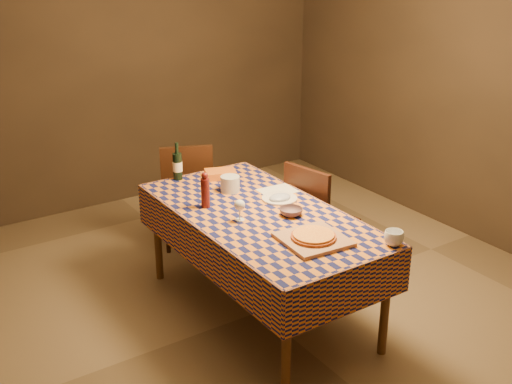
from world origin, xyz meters
TOP-DOWN VIEW (x-y plane):
  - room at (0.00, 0.00)m, footprint 5.00×5.10m
  - dining_table at (0.00, 0.00)m, footprint 0.94×1.84m
  - cutting_board at (0.03, -0.54)m, footprint 0.40×0.40m
  - pizza at (0.03, -0.54)m, footprint 0.28×0.28m
  - pepper_mill at (-0.26, 0.28)m, footprint 0.07×0.07m
  - bowl at (0.15, -0.15)m, footprint 0.17×0.17m
  - wine_glass at (-0.18, -0.03)m, footprint 0.07×0.07m
  - wine_bottle at (-0.17, 0.86)m, footprint 0.07×0.07m
  - deli_tub at (0.03, 0.43)m, footprint 0.18×0.18m
  - takeout_container at (0.12, 0.72)m, footprint 0.27×0.23m
  - white_plate at (0.24, 0.11)m, footprint 0.31×0.31m
  - tumbler at (0.39, -0.84)m, footprint 0.13×0.13m
  - flour_patch at (0.32, 0.25)m, footprint 0.27×0.21m
  - flour_bag at (0.23, 0.09)m, footprint 0.19×0.16m
  - chair_far at (0.07, 1.21)m, footprint 0.55×0.56m
  - chair_right at (0.63, 0.18)m, footprint 0.50×0.50m

SIDE VIEW (x-z plane):
  - chair_far at x=0.07m, z-range 0.06..0.99m
  - chair_right at x=0.63m, z-range 0.06..0.99m
  - dining_table at x=0.00m, z-range 0.31..1.08m
  - flour_patch at x=0.32m, z-range 0.77..0.77m
  - white_plate at x=0.24m, z-range 0.77..0.78m
  - cutting_board at x=0.03m, z-range 0.77..0.79m
  - flour_bag at x=0.23m, z-range 0.77..0.82m
  - bowl at x=0.15m, z-range 0.77..0.82m
  - takeout_container at x=0.12m, z-range 0.77..0.83m
  - pizza at x=0.03m, z-range 0.79..0.82m
  - tumbler at x=0.39m, z-range 0.77..0.86m
  - deli_tub at x=0.03m, z-range 0.77..0.88m
  - wine_glass at x=-0.18m, z-range 0.80..0.94m
  - wine_bottle at x=-0.17m, z-range 0.73..1.02m
  - pepper_mill at x=-0.26m, z-range 0.76..1.01m
  - room at x=0.00m, z-range 0.00..2.70m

